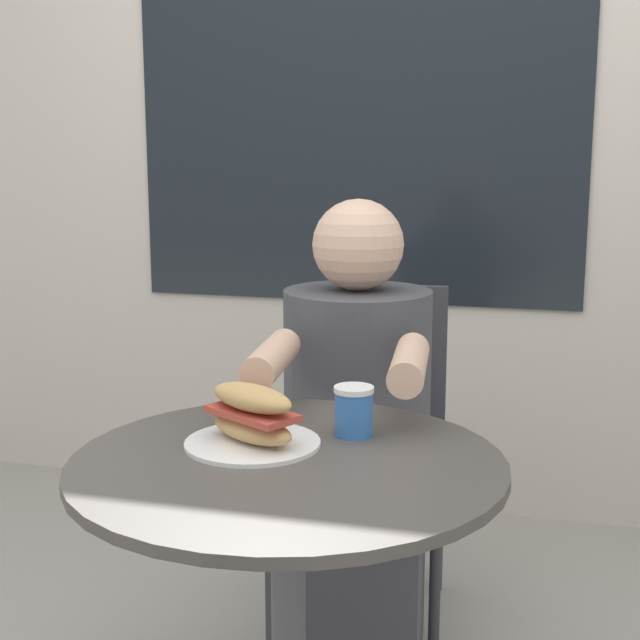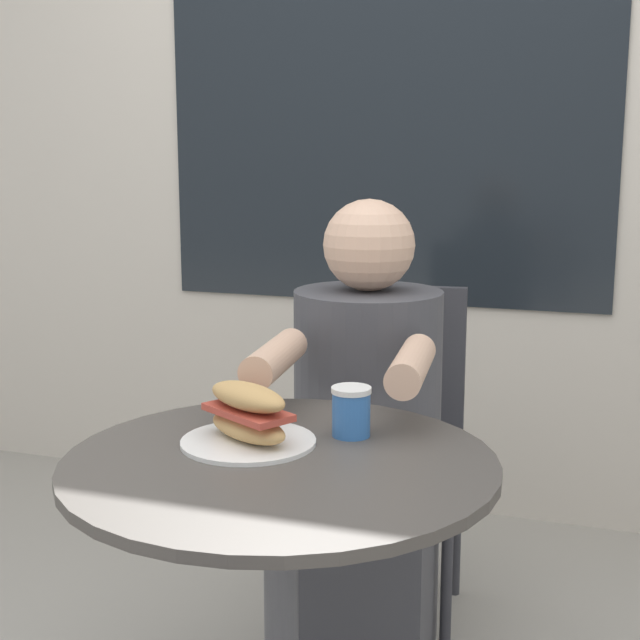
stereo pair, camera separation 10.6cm
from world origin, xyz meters
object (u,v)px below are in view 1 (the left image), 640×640
object	(u,v)px
cafe_table	(288,564)
sandwich_on_plate	(252,421)
seated_diner	(354,476)
diner_chair	(379,418)
drink_cup	(354,411)

from	to	relation	value
cafe_table	sandwich_on_plate	bearing A→B (deg)	147.29
cafe_table	seated_diner	xyz separation A→B (m)	(-0.01, 0.55, -0.04)
diner_chair	seated_diner	xyz separation A→B (m)	(0.01, -0.35, -0.04)
seated_diner	sandwich_on_plate	size ratio (longest dim) A/B	4.68
seated_diner	cafe_table	bearing A→B (deg)	84.82
diner_chair	drink_cup	bearing A→B (deg)	91.50
cafe_table	diner_chair	bearing A→B (deg)	91.69
diner_chair	sandwich_on_plate	xyz separation A→B (m)	(-0.05, -0.85, 0.24)
sandwich_on_plate	drink_cup	xyz separation A→B (m)	(0.16, 0.10, 0.00)
diner_chair	sandwich_on_plate	world-z (taller)	diner_chair
sandwich_on_plate	drink_cup	size ratio (longest dim) A/B	2.63
drink_cup	seated_diner	bearing A→B (deg)	102.69
sandwich_on_plate	seated_diner	bearing A→B (deg)	82.22
sandwich_on_plate	drink_cup	distance (m)	0.19
cafe_table	drink_cup	size ratio (longest dim) A/B	8.11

